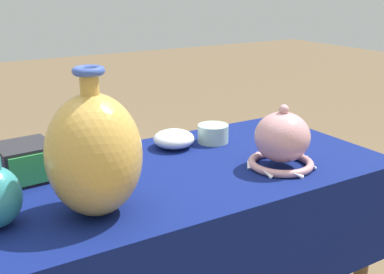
{
  "coord_description": "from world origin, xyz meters",
  "views": [
    {
      "loc": [
        -0.59,
        -1.1,
        1.22
      ],
      "look_at": [
        0.02,
        -0.1,
        0.84
      ],
      "focal_mm": 45.0,
      "sensor_mm": 36.0,
      "label": 1
    }
  ],
  "objects_px": {
    "pot_squat_celadon": "(213,133)",
    "vase_tall_bulbous": "(94,154)",
    "mosaic_tile_box": "(25,162)",
    "vase_dome_bell": "(282,142)",
    "bowl_shallow_porcelain": "(174,139)"
  },
  "relations": [
    {
      "from": "vase_tall_bulbous",
      "to": "mosaic_tile_box",
      "type": "height_order",
      "value": "vase_tall_bulbous"
    },
    {
      "from": "pot_squat_celadon",
      "to": "mosaic_tile_box",
      "type": "bearing_deg",
      "value": 179.64
    },
    {
      "from": "mosaic_tile_box",
      "to": "pot_squat_celadon",
      "type": "distance_m",
      "value": 0.6
    },
    {
      "from": "vase_dome_bell",
      "to": "bowl_shallow_porcelain",
      "type": "xyz_separation_m",
      "value": [
        -0.18,
        0.31,
        -0.05
      ]
    },
    {
      "from": "vase_dome_bell",
      "to": "pot_squat_celadon",
      "type": "distance_m",
      "value": 0.29
    },
    {
      "from": "bowl_shallow_porcelain",
      "to": "pot_squat_celadon",
      "type": "relative_size",
      "value": 1.29
    },
    {
      "from": "bowl_shallow_porcelain",
      "to": "pot_squat_celadon",
      "type": "height_order",
      "value": "pot_squat_celadon"
    },
    {
      "from": "pot_squat_celadon",
      "to": "vase_tall_bulbous",
      "type": "bearing_deg",
      "value": -150.75
    },
    {
      "from": "mosaic_tile_box",
      "to": "pot_squat_celadon",
      "type": "xyz_separation_m",
      "value": [
        0.6,
        -0.0,
        -0.02
      ]
    },
    {
      "from": "vase_tall_bulbous",
      "to": "bowl_shallow_porcelain",
      "type": "relative_size",
      "value": 2.56
    },
    {
      "from": "vase_tall_bulbous",
      "to": "mosaic_tile_box",
      "type": "distance_m",
      "value": 0.32
    },
    {
      "from": "vase_tall_bulbous",
      "to": "pot_squat_celadon",
      "type": "height_order",
      "value": "vase_tall_bulbous"
    },
    {
      "from": "vase_tall_bulbous",
      "to": "pot_squat_celadon",
      "type": "xyz_separation_m",
      "value": [
        0.51,
        0.28,
        -0.11
      ]
    },
    {
      "from": "vase_tall_bulbous",
      "to": "mosaic_tile_box",
      "type": "bearing_deg",
      "value": 107.23
    },
    {
      "from": "vase_tall_bulbous",
      "to": "pot_squat_celadon",
      "type": "distance_m",
      "value": 0.59
    }
  ]
}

